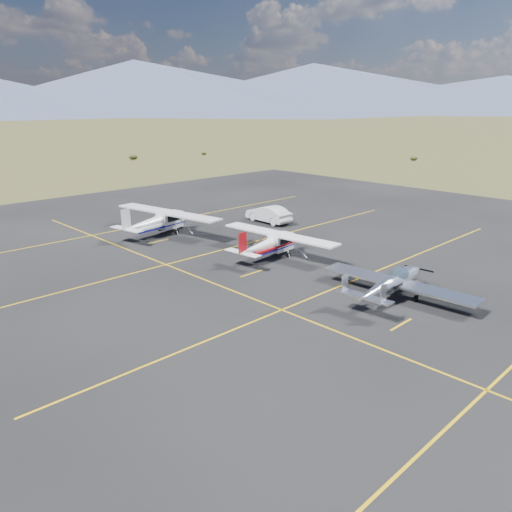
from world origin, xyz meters
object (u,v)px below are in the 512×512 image
aircraft_plain (159,221)px  sedan (268,214)px  aircraft_low_wing (393,283)px  aircraft_cessna (271,243)px

aircraft_plain → sedan: aircraft_plain is taller
aircraft_low_wing → aircraft_cessna: size_ratio=0.96×
aircraft_cessna → aircraft_plain: bearing=96.1°
aircraft_plain → sedan: (9.97, -3.21, -0.45)m
aircraft_low_wing → sedan: bearing=61.5°
aircraft_plain → aircraft_cessna: bearing=-88.6°
aircraft_cessna → aircraft_plain: (-2.14, 11.12, 0.14)m
sedan → aircraft_plain: bearing=-16.4°
aircraft_cessna → sedan: 11.13m
aircraft_low_wing → aircraft_cessna: 10.33m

